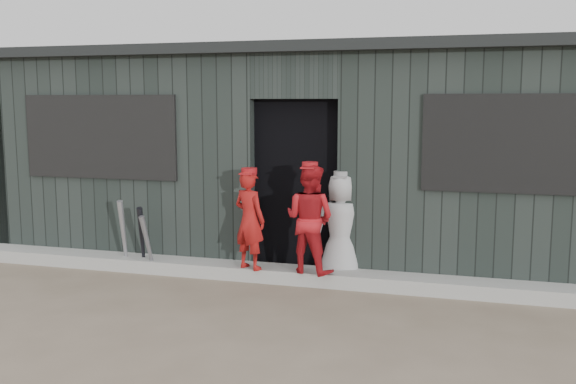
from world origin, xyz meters
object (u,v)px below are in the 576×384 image
(bat_mid, at_px, (148,245))
(player_red_right, at_px, (310,219))
(bat_right, at_px, (142,238))
(bat_left, at_px, (124,235))
(dugout, at_px, (323,153))
(player_grey_back, at_px, (341,227))
(player_red_left, at_px, (250,220))

(bat_mid, bearing_deg, player_red_right, 1.94)
(bat_right, relative_size, player_red_right, 0.70)
(bat_left, distance_m, player_red_right, 2.27)
(bat_mid, bearing_deg, bat_left, 166.35)
(bat_mid, height_order, player_red_right, player_red_right)
(bat_mid, xyz_separation_m, dugout, (1.62, 1.85, 0.94))
(player_grey_back, distance_m, dugout, 1.70)
(bat_right, bearing_deg, player_red_right, -0.85)
(bat_mid, relative_size, player_red_right, 0.61)
(player_red_right, distance_m, dugout, 1.89)
(bat_mid, xyz_separation_m, bat_right, (-0.12, 0.09, 0.04))
(bat_right, distance_m, player_grey_back, 2.31)
(bat_right, xyz_separation_m, player_red_left, (1.35, -0.07, 0.30))
(bat_right, xyz_separation_m, player_grey_back, (2.29, 0.29, 0.20))
(bat_mid, relative_size, bat_right, 0.87)
(bat_right, xyz_separation_m, player_red_right, (2.01, -0.03, 0.34))
(player_red_left, relative_size, player_red_right, 0.93)
(bat_mid, xyz_separation_m, player_grey_back, (2.16, 0.39, 0.25))
(bat_right, distance_m, player_red_right, 2.04)
(bat_right, distance_m, dugout, 2.64)
(dugout, bearing_deg, player_grey_back, -69.82)
(bat_left, bearing_deg, player_red_left, -2.22)
(bat_left, relative_size, player_grey_back, 0.72)
(player_red_right, bearing_deg, bat_mid, 18.01)
(player_grey_back, bearing_deg, bat_left, 1.33)
(bat_right, height_order, dugout, dugout)
(bat_right, relative_size, dugout, 0.10)
(player_red_left, relative_size, player_grey_back, 0.91)
(bat_right, height_order, player_red_right, player_red_right)
(bat_left, xyz_separation_m, bat_right, (0.23, 0.01, -0.03))
(bat_left, relative_size, bat_mid, 1.22)
(bat_left, distance_m, player_grey_back, 2.55)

